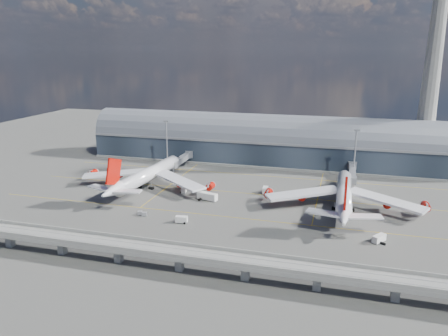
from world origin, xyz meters
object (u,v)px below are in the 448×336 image
(floodlight_mast_right, at_px, (355,153))
(service_truck_4, at_px, (265,190))
(service_truck_2, at_px, (207,196))
(floodlight_mast_left, at_px, (167,142))
(airliner_right, at_px, (344,196))
(cargo_train_1, at_px, (387,274))
(service_truck_5, at_px, (187,186))
(service_truck_3, at_px, (379,239))
(cargo_train_0, at_px, (142,214))
(control_tower, at_px, (432,73))
(service_truck_0, at_px, (184,189))
(airliner_left, at_px, (146,175))
(service_truck_1, at_px, (182,220))

(floodlight_mast_right, xyz_separation_m, service_truck_4, (-38.47, -32.60, -12.18))
(service_truck_2, bearing_deg, floodlight_mast_left, 53.95)
(airliner_right, xyz_separation_m, cargo_train_1, (12.92, -54.39, -4.68))
(service_truck_2, height_order, service_truck_5, service_truck_2)
(floodlight_mast_left, distance_m, service_truck_3, 131.37)
(service_truck_5, height_order, cargo_train_0, service_truck_5)
(control_tower, relative_size, service_truck_2, 10.80)
(floodlight_mast_left, bearing_deg, service_truck_4, -27.91)
(floodlight_mast_right, bearing_deg, service_truck_0, -151.24)
(airliner_left, bearing_deg, airliner_right, 1.97)
(airliner_right, relative_size, service_truck_0, 10.96)
(service_truck_5, bearing_deg, service_truck_1, -107.80)
(service_truck_2, xyz_separation_m, service_truck_4, (22.57, 15.94, -0.28))
(floodlight_mast_left, height_order, airliner_left, floodlight_mast_left)
(service_truck_4, bearing_deg, floodlight_mast_left, 147.34)
(service_truck_0, xyz_separation_m, service_truck_4, (36.01, 8.29, 0.16))
(service_truck_0, xyz_separation_m, service_truck_3, (82.62, -32.69, 0.06))
(floodlight_mast_right, height_order, airliner_left, floodlight_mast_right)
(floodlight_mast_right, xyz_separation_m, cargo_train_0, (-80.16, -72.87, -12.83))
(service_truck_0, height_order, service_truck_5, service_truck_5)
(service_truck_1, relative_size, service_truck_5, 0.78)
(service_truck_2, bearing_deg, service_truck_1, -168.08)
(control_tower, height_order, service_truck_3, control_tower)
(control_tower, relative_size, airliner_right, 1.49)
(airliner_left, bearing_deg, floodlight_mast_left, 103.25)
(service_truck_3, distance_m, service_truck_4, 62.06)
(airliner_left, bearing_deg, service_truck_1, -44.38)
(control_tower, height_order, cargo_train_0, control_tower)
(floodlight_mast_right, xyz_separation_m, airliner_right, (-4.10, -43.54, -7.95))
(airliner_right, distance_m, service_truck_0, 70.57)
(control_tower, relative_size, service_truck_4, 20.05)
(airliner_right, bearing_deg, service_truck_2, -175.48)
(control_tower, relative_size, service_truck_5, 16.99)
(control_tower, height_order, service_truck_1, control_tower)
(airliner_right, height_order, service_truck_4, airliner_right)
(floodlight_mast_right, bearing_deg, service_truck_1, -129.64)
(airliner_right, bearing_deg, cargo_train_1, -77.12)
(airliner_left, xyz_separation_m, service_truck_5, (19.11, 3.24, -4.64))
(airliner_right, height_order, service_truck_0, airliner_right)
(airliner_right, distance_m, service_truck_3, 32.72)
(control_tower, distance_m, airliner_left, 152.52)
(airliner_left, height_order, service_truck_0, airliner_left)
(service_truck_1, height_order, cargo_train_0, service_truck_1)
(control_tower, bearing_deg, service_truck_3, -104.82)
(floodlight_mast_right, xyz_separation_m, service_truck_5, (-74.89, -36.19, -12.19))
(service_truck_1, bearing_deg, cargo_train_0, 73.83)
(floodlight_mast_left, bearing_deg, service_truck_0, -58.04)
(service_truck_4, bearing_deg, floodlight_mast_right, 35.52)
(service_truck_5, bearing_deg, service_truck_3, -59.41)
(floodlight_mast_left, relative_size, service_truck_0, 4.08)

